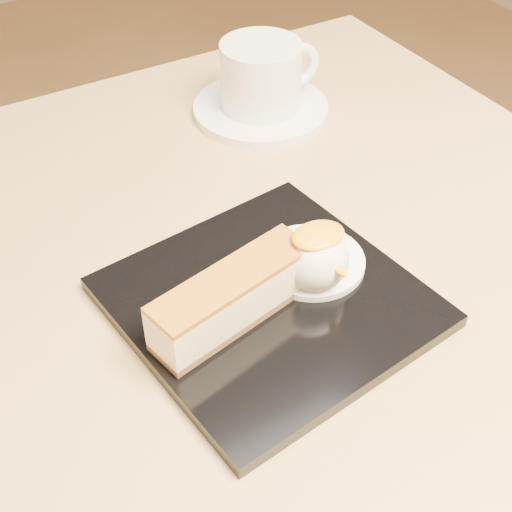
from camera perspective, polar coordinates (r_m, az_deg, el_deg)
table at (r=0.70m, az=-0.77°, el=-12.03°), size 0.80×0.80×0.72m
dessert_plate at (r=0.57m, az=1.02°, el=-3.69°), size 0.24×0.24×0.01m
cheesecake at (r=0.54m, az=-1.87°, el=-3.29°), size 0.14×0.06×0.04m
cream_smear at (r=0.59m, az=4.40°, el=-0.42°), size 0.09×0.09×0.01m
ice_cream_scoop at (r=0.56m, az=4.81°, el=-0.24°), size 0.05×0.05×0.05m
mango_sauce at (r=0.55m, az=5.00°, el=1.66°), size 0.04×0.03×0.01m
mint_sprig at (r=0.59m, az=0.74°, el=0.29°), size 0.04×0.02×0.00m
saucer at (r=0.81m, az=0.38°, el=11.69°), size 0.15×0.15×0.01m
coffee_cup at (r=0.79m, az=0.54°, el=14.37°), size 0.12×0.09×0.07m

